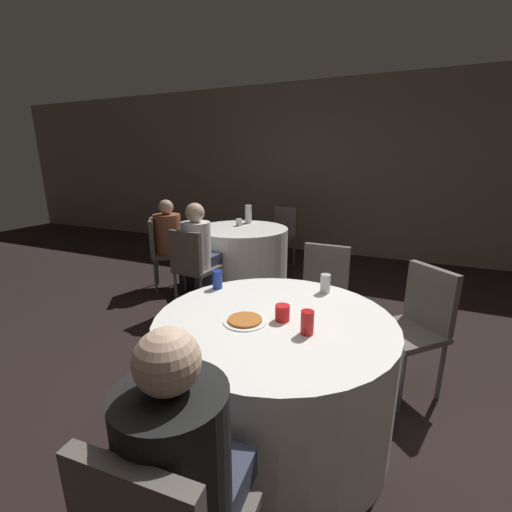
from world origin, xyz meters
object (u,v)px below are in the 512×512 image
chair_near_north (322,288)px  chair_far_north (282,230)px  person_black_shirt (191,479)px  soda_can_silver (325,283)px  table_near (273,376)px  pizza_plate_near (245,320)px  chair_far_south (192,262)px  soda_can_red (307,322)px  table_far (242,256)px  bottle_far (248,214)px  chair_near_northeast (418,318)px  chair_far_southwest (161,247)px  person_floral_shirt (175,244)px  soda_can_blue (217,280)px  person_white_shirt (201,255)px

chair_near_north → chair_far_north: size_ratio=1.00×
person_black_shirt → soda_can_silver: size_ratio=9.38×
table_near → pizza_plate_near: pizza_plate_near is taller
chair_far_south → soda_can_red: size_ratio=7.24×
pizza_plate_near → table_far: bearing=116.5°
pizza_plate_near → bottle_far: 2.98m
chair_near_north → soda_can_red: bearing=100.4°
chair_near_northeast → chair_far_south: 2.19m
person_black_shirt → chair_near_northeast: bearing=63.8°
chair_near_northeast → chair_far_north: same height
table_near → bottle_far: size_ratio=5.36×
chair_far_southwest → soda_can_silver: chair_far_southwest is taller
chair_near_northeast → chair_far_south: same height
table_near → bottle_far: bottle_far is taller
person_floral_shirt → soda_can_silver: size_ratio=9.10×
table_near → table_far: same height
table_near → chair_far_north: (-1.09, 3.23, 0.17)m
table_near → person_black_shirt: size_ratio=1.15×
chair_far_south → bottle_far: (0.02, 1.36, 0.32)m
chair_far_south → pizza_plate_near: 1.86m
chair_near_northeast → soda_can_blue: 1.38m
person_floral_shirt → soda_can_red: size_ratio=9.10×
chair_near_northeast → table_near: bearing=90.0°
chair_far_southwest → chair_near_north: bearing=38.5°
chair_near_northeast → person_floral_shirt: person_floral_shirt is taller
chair_near_northeast → person_floral_shirt: size_ratio=0.80×
chair_far_north → person_floral_shirt: size_ratio=0.80×
chair_far_south → chair_far_north: 2.00m
chair_far_south → soda_can_silver: chair_far_south is taller
soda_can_silver → bottle_far: bearing=126.0°
chair_near_north → bottle_far: bottle_far is taller
chair_near_north → chair_far_south: size_ratio=1.00×
table_near → chair_far_north: 3.41m
chair_far_southwest → pizza_plate_near: size_ratio=3.74×
chair_near_north → chair_far_southwest: 2.21m
chair_near_north → chair_far_north: 2.43m
chair_far_southwest → chair_far_south: size_ratio=1.00×
table_far → soda_can_silver: bearing=-50.1°
bottle_far → chair_near_northeast: bearing=-41.1°
soda_can_blue → person_white_shirt: bearing=127.1°
table_far → person_floral_shirt: person_floral_shirt is taller
table_near → chair_far_south: size_ratio=1.49×
person_floral_shirt → soda_can_red: (2.18, -1.85, 0.23)m
chair_far_north → bottle_far: 0.75m
table_far → soda_can_red: soda_can_red is taller
soda_can_red → soda_can_blue: 0.81m
table_far → soda_can_blue: bearing=-68.3°
person_floral_shirt → person_white_shirt: person_white_shirt is taller
table_near → chair_far_south: (-1.39, 1.24, 0.17)m
person_white_shirt → person_black_shirt: (1.43, -2.31, 0.01)m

